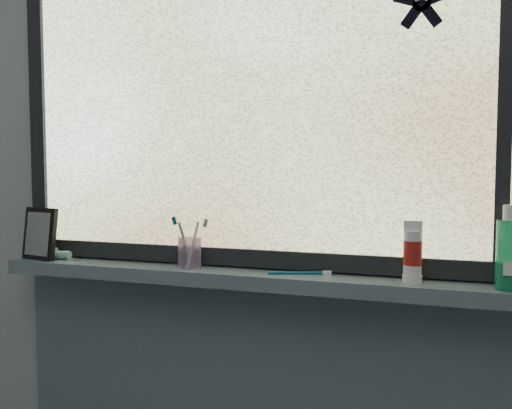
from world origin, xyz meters
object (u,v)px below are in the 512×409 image
object	(u,v)px
vanity_mirror	(40,234)
mouthwash_bottle	(511,248)
toothbrush_cup	(190,253)
cream_tube	(413,250)

from	to	relation	value
vanity_mirror	mouthwash_bottle	world-z (taller)	mouthwash_bottle
toothbrush_cup	mouthwash_bottle	world-z (taller)	mouthwash_bottle
vanity_mirror	mouthwash_bottle	distance (m)	1.35
mouthwash_bottle	cream_tube	size ratio (longest dim) A/B	1.49
vanity_mirror	mouthwash_bottle	bearing A→B (deg)	10.15
toothbrush_cup	mouthwash_bottle	distance (m)	0.84
cream_tube	toothbrush_cup	bearing A→B (deg)	179.34
toothbrush_cup	mouthwash_bottle	size ratio (longest dim) A/B	0.52
mouthwash_bottle	cream_tube	world-z (taller)	mouthwash_bottle
vanity_mirror	cream_tube	distance (m)	1.12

